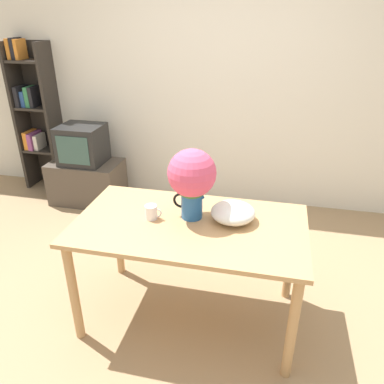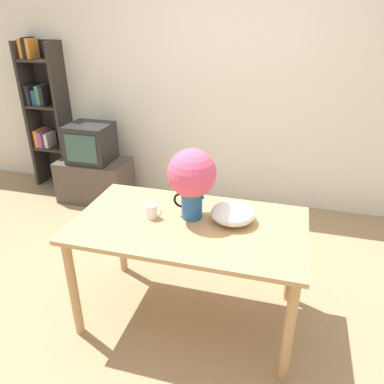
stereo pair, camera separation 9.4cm
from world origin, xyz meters
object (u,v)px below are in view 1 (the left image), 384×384
white_bowl (233,212)px  tv_set (82,144)px  coffee_mug (152,212)px  flower_vase (192,178)px

white_bowl → tv_set: size_ratio=0.63×
coffee_mug → white_bowl: white_bowl is taller
white_bowl → tv_set: bearing=142.1°
coffee_mug → white_bowl: size_ratio=0.40×
flower_vase → white_bowl: bearing=3.6°
flower_vase → tv_set: bearing=137.3°
coffee_mug → tv_set: (-1.28, 1.49, -0.13)m
coffee_mug → tv_set: size_ratio=0.25×
flower_vase → tv_set: (-1.53, 1.41, -0.36)m
white_bowl → flower_vase: bearing=-176.4°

